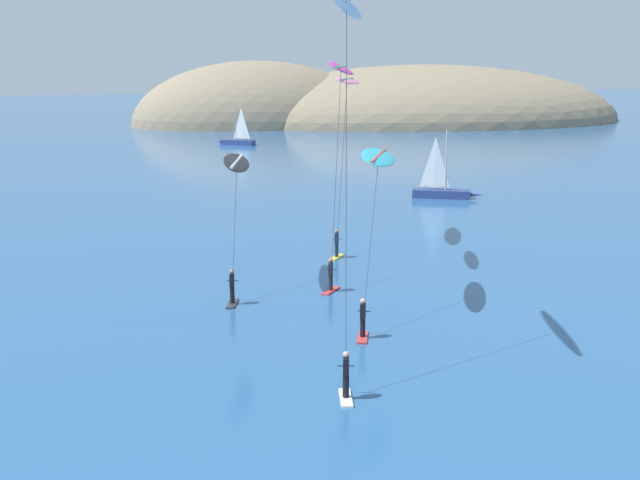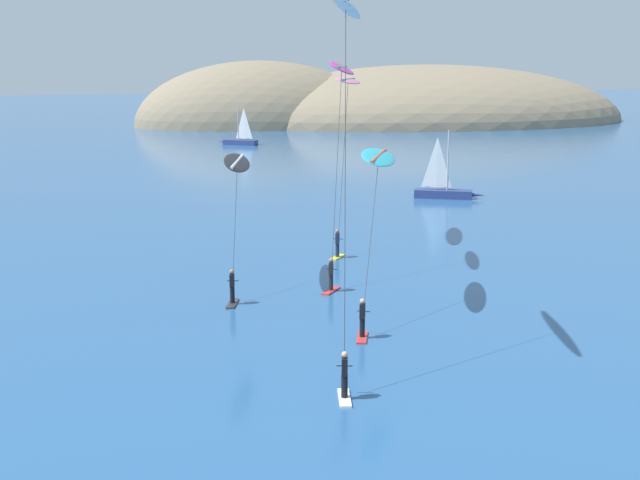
# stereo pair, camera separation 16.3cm
# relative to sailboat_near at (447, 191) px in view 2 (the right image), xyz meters

# --- Properties ---
(headland_island) EXTENTS (97.13, 49.67, 23.34)m
(headland_island) POSITION_rel_sailboat_near_xyz_m (26.45, 85.91, -0.64)
(headland_island) COLOR #84755B
(headland_island) RESTS_ON ground
(sailboat_near) EXTENTS (5.70, 3.62, 5.70)m
(sailboat_near) POSITION_rel_sailboat_near_xyz_m (0.00, 0.00, 0.00)
(sailboat_near) COLOR navy
(sailboat_near) RESTS_ON ground
(sailboat_far) EXTENTS (5.38, 4.26, 5.70)m
(sailboat_far) POSITION_rel_sailboat_near_xyz_m (-8.80, 49.66, 0.00)
(sailboat_far) COLOR navy
(sailboat_far) RESTS_ON ground
(kitesurfer_white) EXTENTS (3.10, 8.00, 13.53)m
(kitesurfer_white) POSITION_rel_sailboat_near_xyz_m (-19.67, -33.26, 11.45)
(kitesurfer_white) COLOR silver
(kitesurfer_white) RESTS_ON ground
(kitesurfer_magenta) EXTENTS (3.94, 7.16, 11.27)m
(kitesurfer_magenta) POSITION_rel_sailboat_near_xyz_m (-15.92, -20.74, 9.27)
(kitesurfer_magenta) COLOR red
(kitesurfer_magenta) RESTS_ON ground
(kitesurfer_cyan) EXTENTS (4.52, 7.81, 7.32)m
(kitesurfer_cyan) POSITION_rel_sailboat_near_xyz_m (-16.29, -27.50, 5.85)
(kitesurfer_cyan) COLOR red
(kitesurfer_cyan) RESTS_ON ground
(kitesurfer_black) EXTENTS (2.80, 7.12, 6.69)m
(kitesurfer_black) POSITION_rel_sailboat_near_xyz_m (-21.73, -22.17, 5.21)
(kitesurfer_black) COLOR #2D2D33
(kitesurfer_black) RESTS_ON ground
(kitesurfer_pink) EXTENTS (4.27, 7.29, 10.36)m
(kitesurfer_pink) POSITION_rel_sailboat_near_xyz_m (-13.50, -14.35, 8.72)
(kitesurfer_pink) COLOR yellow
(kitesurfer_pink) RESTS_ON ground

